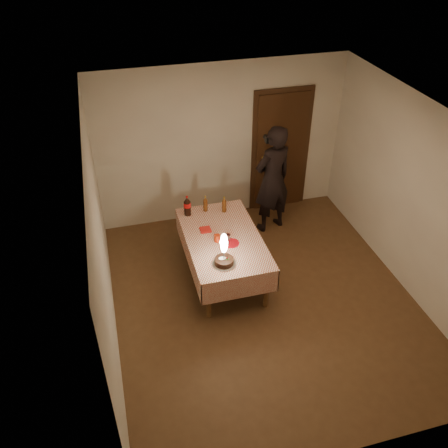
{
  "coord_description": "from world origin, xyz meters",
  "views": [
    {
      "loc": [
        -1.75,
        -4.39,
        4.62
      ],
      "look_at": [
        -0.41,
        0.59,
        0.95
      ],
      "focal_mm": 38.0,
      "sensor_mm": 36.0,
      "label": 1
    }
  ],
  "objects": [
    {
      "name": "red_cup",
      "position": [
        -0.51,
        0.58,
        0.74
      ],
      "size": [
        0.08,
        0.08,
        0.1
      ],
      "primitive_type": "cylinder",
      "color": "#B1270C",
      "rests_on": "dining_table"
    },
    {
      "name": "room_shell",
      "position": [
        0.03,
        0.08,
        1.65
      ],
      "size": [
        4.04,
        4.54,
        2.62
      ],
      "color": "beige",
      "rests_on": "ground"
    },
    {
      "name": "ground",
      "position": [
        0.0,
        0.0,
        0.0
      ],
      "size": [
        4.0,
        4.5,
        0.01
      ],
      "primitive_type": "cube",
      "color": "brown",
      "rests_on": "ground"
    },
    {
      "name": "red_plate",
      "position": [
        -0.34,
        0.48,
        0.7
      ],
      "size": [
        0.22,
        0.22,
        0.01
      ],
      "primitive_type": "cylinder",
      "color": "#BA0C16",
      "rests_on": "dining_table"
    },
    {
      "name": "dining_table",
      "position": [
        -0.41,
        0.64,
        0.6
      ],
      "size": [
        1.02,
        1.72,
        0.69
      ],
      "color": "brown",
      "rests_on": "ground"
    },
    {
      "name": "napkin_stack",
      "position": [
        -0.61,
        0.86,
        0.7
      ],
      "size": [
        0.15,
        0.15,
        0.02
      ],
      "primitive_type": "cube",
      "color": "red",
      "rests_on": "dining_table"
    },
    {
      "name": "clear_cup",
      "position": [
        -0.37,
        0.56,
        0.74
      ],
      "size": [
        0.07,
        0.07,
        0.09
      ],
      "primitive_type": "cylinder",
      "color": "silver",
      "rests_on": "dining_table"
    },
    {
      "name": "photographer",
      "position": [
        0.65,
        1.62,
        0.9
      ],
      "size": [
        0.75,
        0.61,
        1.8
      ],
      "color": "black",
      "rests_on": "ground"
    },
    {
      "name": "cola_bottle",
      "position": [
        -0.77,
        1.31,
        0.85
      ],
      "size": [
        0.1,
        0.1,
        0.32
      ],
      "color": "black",
      "rests_on": "dining_table"
    },
    {
      "name": "birthday_cake",
      "position": [
        -0.54,
        0.1,
        0.83
      ],
      "size": [
        0.31,
        0.31,
        0.47
      ],
      "color": "white",
      "rests_on": "dining_table"
    },
    {
      "name": "amber_bottle_right",
      "position": [
        -0.23,
        1.25,
        0.81
      ],
      "size": [
        0.06,
        0.06,
        0.26
      ],
      "color": "#582C0F",
      "rests_on": "dining_table"
    },
    {
      "name": "amber_bottle_left",
      "position": [
        -0.49,
        1.34,
        0.81
      ],
      "size": [
        0.06,
        0.06,
        0.26
      ],
      "color": "#582C0F",
      "rests_on": "dining_table"
    }
  ]
}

